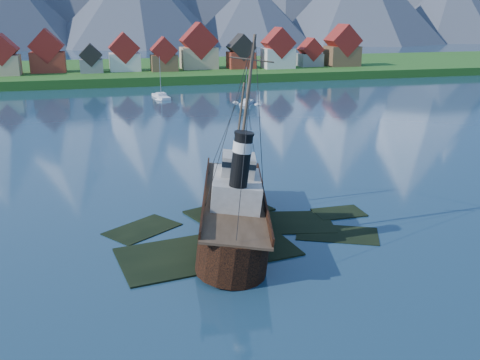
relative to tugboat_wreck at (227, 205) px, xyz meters
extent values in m
plane|color=#193346|center=(-0.36, -3.65, -2.91)|extent=(1400.00, 1400.00, 0.00)
cube|color=black|center=(-3.36, -5.65, -3.23)|extent=(19.08, 11.42, 1.00)
cube|color=black|center=(5.64, 0.35, -3.29)|extent=(15.15, 9.76, 1.00)
cube|color=black|center=(1.64, 5.35, -3.19)|extent=(11.45, 9.06, 1.00)
cube|color=black|center=(11.64, -4.65, -3.33)|extent=(10.27, 8.34, 1.00)
cube|color=black|center=(-9.36, 2.35, -3.31)|extent=(9.42, 8.68, 1.00)
cube|color=black|center=(14.64, 1.35, -3.26)|extent=(6.00, 4.00, 1.00)
cube|color=#1E4413|center=(-0.36, 166.35, -2.91)|extent=(600.00, 80.00, 3.20)
cube|color=#3F3D38|center=(-0.36, 128.35, -2.91)|extent=(600.00, 2.50, 2.00)
cube|color=tan|center=(-43.36, 146.35, 3.49)|extent=(10.50, 9.00, 6.80)
cube|color=maroon|center=(-43.36, 146.35, 8.78)|extent=(10.69, 9.18, 10.69)
cube|color=maroon|center=(-29.36, 152.35, 3.69)|extent=(12.00, 8.50, 7.20)
cube|color=maroon|center=(-29.36, 152.35, 9.45)|extent=(12.22, 8.67, 12.22)
cube|color=slate|center=(-14.36, 147.35, 2.49)|extent=(8.00, 7.00, 4.80)
cube|color=black|center=(-14.36, 147.35, 6.33)|extent=(8.15, 7.14, 8.15)
cube|color=beige|center=(-2.36, 150.35, 3.29)|extent=(11.00, 9.50, 6.40)
cube|color=maroon|center=(-2.36, 150.35, 8.47)|extent=(11.20, 9.69, 11.20)
cube|color=brown|center=(11.64, 146.35, 2.99)|extent=(9.50, 8.00, 5.80)
cube|color=maroon|center=(11.64, 146.35, 7.60)|extent=(9.67, 8.16, 9.67)
cube|color=tan|center=(25.64, 151.35, 4.09)|extent=(13.50, 10.00, 8.00)
cube|color=maroon|center=(25.64, 151.35, 10.52)|extent=(13.75, 10.20, 13.75)
cube|color=maroon|center=(41.64, 148.35, 3.19)|extent=(10.00, 8.50, 6.20)
cube|color=black|center=(41.64, 148.35, 8.09)|extent=(10.18, 8.67, 10.18)
cube|color=beige|center=(55.64, 145.35, 3.84)|extent=(11.50, 9.00, 7.50)
cube|color=maroon|center=(55.64, 145.35, 9.66)|extent=(11.71, 9.18, 11.71)
cube|color=slate|center=(70.64, 149.35, 2.59)|extent=(9.00, 7.50, 5.00)
cube|color=maroon|center=(70.64, 149.35, 6.71)|extent=(9.16, 7.65, 9.16)
cube|color=brown|center=(83.64, 147.35, 3.99)|extent=(12.50, 10.00, 7.80)
cube|color=maroon|center=(83.64, 147.35, 10.14)|extent=(12.73, 10.20, 12.73)
cone|color=#2D333D|center=(-70.36, 370.35, 24.09)|extent=(120.00, 120.00, 58.00)
cone|color=#2D333D|center=(19.64, 365.35, 28.09)|extent=(136.00, 136.00, 66.00)
cone|color=#2D333D|center=(109.64, 369.35, 20.09)|extent=(110.00, 110.00, 50.00)
cone|color=#2D333D|center=(289.64, 367.35, 25.09)|extent=(124.00, 124.00, 60.00)
cube|color=black|center=(0.00, -1.45, -0.73)|extent=(6.76, 19.48, 4.06)
cone|color=black|center=(0.00, 11.19, -0.73)|extent=(6.76, 6.76, 6.76)
cylinder|color=black|center=(0.00, -11.19, -0.73)|extent=(6.76, 6.76, 4.06)
cube|color=#4C3826|center=(0.00, -1.45, 1.40)|extent=(6.63, 25.71, 0.24)
cube|color=black|center=(-3.25, -1.45, 1.83)|extent=(0.19, 24.89, 0.87)
cube|color=black|center=(3.25, -1.45, 1.83)|extent=(0.19, 24.89, 0.87)
cube|color=#ADA89E|center=(0.00, -2.90, 2.85)|extent=(5.03, 8.21, 2.90)
cube|color=#ADA89E|center=(0.00, -1.93, 5.36)|extent=(3.48, 3.87, 2.13)
cylinder|color=black|center=(0.00, -6.09, 7.00)|extent=(1.84, 1.84, 5.41)
cylinder|color=silver|center=(0.00, -6.09, 8.36)|extent=(1.93, 1.93, 1.06)
cylinder|color=#473828|center=(0.00, 6.28, 7.29)|extent=(0.27, 0.27, 11.60)
cylinder|color=#473828|center=(0.00, -3.87, 12.71)|extent=(0.31, 0.31, 12.56)
cube|color=silver|center=(25.81, 84.01, -2.82)|extent=(5.53, 7.42, 1.06)
cube|color=silver|center=(25.81, 84.01, -1.98)|extent=(2.51, 2.67, 0.62)
cylinder|color=gray|center=(25.81, 84.01, 2.33)|extent=(0.12, 0.12, 9.23)
cube|color=silver|center=(4.71, 100.57, -2.80)|extent=(4.40, 10.90, 1.27)
cube|color=silver|center=(4.71, 100.57, -1.79)|extent=(2.80, 3.32, 0.74)
cylinder|color=gray|center=(4.71, 100.57, 3.35)|extent=(0.15, 0.15, 11.03)
camera|label=1|loc=(-13.18, -55.25, 20.84)|focal=40.00mm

